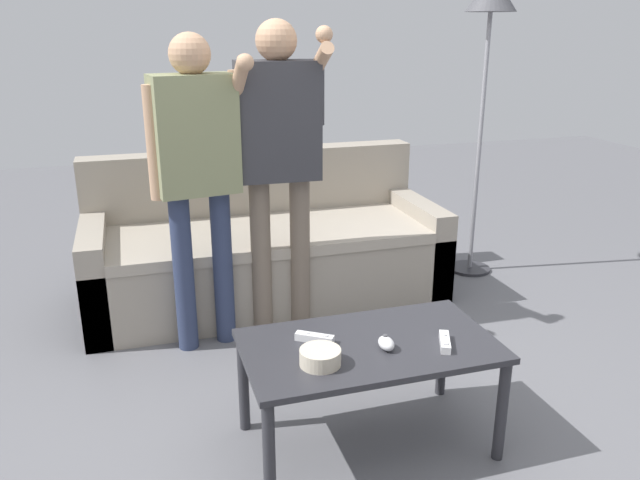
{
  "coord_description": "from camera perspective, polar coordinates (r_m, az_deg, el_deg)",
  "views": [
    {
      "loc": [
        -0.81,
        -2.1,
        1.6
      ],
      "look_at": [
        -0.04,
        0.43,
        0.7
      ],
      "focal_mm": 35.24,
      "sensor_mm": 36.0,
      "label": 1
    }
  ],
  "objects": [
    {
      "name": "ground_plane",
      "position": [
        2.76,
        3.49,
        -16.67
      ],
      "size": [
        12.0,
        12.0,
        0.0
      ],
      "primitive_type": "plane",
      "color": "slate"
    },
    {
      "name": "couch",
      "position": [
        3.89,
        -5.09,
        -0.93
      ],
      "size": [
        2.11,
        0.89,
        0.87
      ],
      "color": "#9E9384",
      "rests_on": "ground"
    },
    {
      "name": "coffee_table",
      "position": [
        2.48,
        4.46,
        -10.48
      ],
      "size": [
        0.97,
        0.55,
        0.45
      ],
      "color": "#2D2D33",
      "rests_on": "ground"
    },
    {
      "name": "snack_bowl",
      "position": [
        2.29,
        0.02,
        -10.59
      ],
      "size": [
        0.15,
        0.15,
        0.06
      ],
      "primitive_type": "cylinder",
      "color": "beige",
      "rests_on": "coffee_table"
    },
    {
      "name": "game_remote_nunchuk",
      "position": [
        2.4,
        6.03,
        -9.31
      ],
      "size": [
        0.06,
        0.09,
        0.05
      ],
      "color": "white",
      "rests_on": "coffee_table"
    },
    {
      "name": "floor_lamp",
      "position": [
        4.2,
        15.15,
        18.6
      ],
      "size": [
        0.31,
        0.31,
        1.91
      ],
      "color": "#2D2D33",
      "rests_on": "ground"
    },
    {
      "name": "player_left",
      "position": [
        3.12,
        -11.14,
        7.23
      ],
      "size": [
        0.5,
        0.34,
        1.58
      ],
      "color": "#2D3856",
      "rests_on": "ground"
    },
    {
      "name": "player_center",
      "position": [
        3.23,
        -3.78,
        8.62
      ],
      "size": [
        0.48,
        0.32,
        1.64
      ],
      "color": "#756656",
      "rests_on": "ground"
    },
    {
      "name": "game_remote_wand_near",
      "position": [
        2.46,
        11.27,
        -9.07
      ],
      "size": [
        0.09,
        0.15,
        0.03
      ],
      "color": "white",
      "rests_on": "coffee_table"
    },
    {
      "name": "game_remote_wand_far",
      "position": [
        2.45,
        -0.5,
        -8.88
      ],
      "size": [
        0.14,
        0.12,
        0.03
      ],
      "color": "white",
      "rests_on": "coffee_table"
    }
  ]
}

